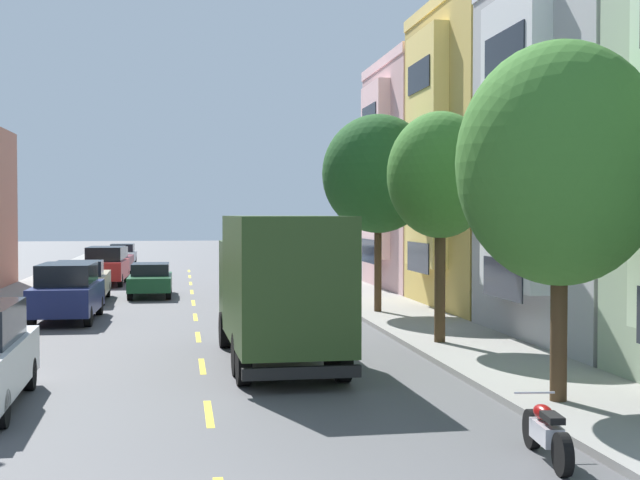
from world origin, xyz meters
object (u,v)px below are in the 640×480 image
parked_suv_navy (67,292)px  parked_wagon_sky (256,258)px  street_tree_second (440,176)px  parked_pickup_champagne (82,282)px  parked_suv_red (106,265)px  street_tree_third (378,174)px  parked_pickup_burgundy (113,262)px  parked_motorcycle (546,433)px  parked_hatchback_silver (122,255)px  street_tree_nearest (560,164)px  delivery_box_truck (279,282)px  moving_forest_sedan (150,279)px

parked_suv_navy → parked_wagon_sky: (8.45, 25.67, -0.18)m
street_tree_second → parked_pickup_champagne: street_tree_second is taller
parked_wagon_sky → parked_suv_red: size_ratio=0.98×
parked_wagon_sky → street_tree_third: bearing=-85.1°
parked_pickup_burgundy → parked_motorcycle: (9.11, -39.74, -0.42)m
street_tree_third → parked_hatchback_silver: 33.71m
street_tree_nearest → street_tree_third: bearing=90.0°
parked_suv_navy → delivery_box_truck: bearing=-58.2°
street_tree_third → moving_forest_sedan: street_tree_third is taller
street_tree_second → moving_forest_sedan: (-8.20, 16.08, -3.86)m
street_tree_second → parked_wagon_sky: size_ratio=1.31×
delivery_box_truck → parked_pickup_champagne: 17.48m
street_tree_nearest → parked_wagon_sky: (-2.20, 40.81, -3.71)m
street_tree_third → parked_pickup_burgundy: (-10.76, 21.28, -4.17)m
delivery_box_truck → moving_forest_sedan: size_ratio=1.67×
parked_suv_red → parked_pickup_burgundy: size_ratio=0.91×
parked_suv_navy → parked_pickup_champagne: (-0.22, 6.50, -0.16)m
parked_suv_navy → parked_suv_red: (0.01, 15.24, 0.00)m
parked_suv_navy → parked_pickup_champagne: bearing=92.0°
parked_wagon_sky → parked_pickup_burgundy: 9.61m
delivery_box_truck → parked_pickup_burgundy: delivery_box_truck is taller
parked_suv_navy → parked_wagon_sky: bearing=71.8°
street_tree_nearest → delivery_box_truck: (-4.59, 5.37, -2.53)m
delivery_box_truck → parked_hatchback_silver: 41.92m
parked_suv_red → moving_forest_sedan: (2.44, -6.71, -0.24)m
parked_pickup_burgundy → parked_motorcycle: bearing=-77.1°
parked_wagon_sky → parked_motorcycle: parked_wagon_sky is taller
street_tree_third → parked_motorcycle: size_ratio=3.39×
parked_pickup_champagne → parked_suv_red: bearing=88.5°
parked_suv_navy → moving_forest_sedan: size_ratio=1.07×
street_tree_nearest → street_tree_second: (-0.00, 7.59, 0.10)m
parked_wagon_sky → parked_pickup_champagne: parked_pickup_champagne is taller
delivery_box_truck → parked_pickup_burgundy: size_ratio=1.41×
parked_pickup_champagne → parked_suv_red: parked_suv_red is taller
parked_pickup_champagne → parked_motorcycle: 26.59m
moving_forest_sedan → parked_wagon_sky: bearing=70.7°
street_tree_third → parked_suv_navy: size_ratio=1.44×
parked_hatchback_silver → parked_wagon_sky: bearing=-34.5°
parked_pickup_champagne → parked_suv_navy: bearing=-88.0°
street_tree_third → moving_forest_sedan: size_ratio=1.55×
parked_suv_navy → parked_motorcycle: parked_suv_navy is taller
street_tree_second → parked_pickup_champagne: bearing=127.7°
street_tree_second → parked_pickup_burgundy: (-10.76, 28.87, -3.79)m
street_tree_second → parked_motorcycle: bearing=-98.6°
parked_motorcycle → street_tree_second: bearing=81.4°
parked_wagon_sky → parked_pickup_burgundy: (-8.56, -4.36, 0.02)m
street_tree_second → parked_wagon_sky: 33.51m
parked_suv_navy → parked_motorcycle: size_ratio=2.35×
parked_wagon_sky → parked_suv_red: (-8.44, -10.43, 0.18)m
moving_forest_sedan → parked_motorcycle: size_ratio=2.19×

